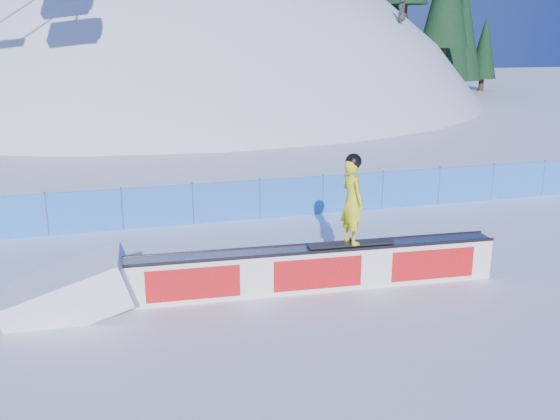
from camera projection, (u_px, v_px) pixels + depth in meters
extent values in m
plane|color=white|center=(347.00, 267.00, 14.88)|extent=(160.00, 160.00, 0.00)
sphere|color=white|center=(173.00, 292.00, 58.61)|extent=(64.00, 64.00, 64.00)
cylinder|color=#362115|center=(406.00, 12.00, 51.65)|extent=(0.50, 0.50, 1.40)
cylinder|color=#362115|center=(434.00, 48.00, 54.46)|extent=(0.50, 0.50, 1.40)
cylinder|color=#362115|center=(413.00, 57.00, 60.79)|extent=(0.50, 0.50, 1.40)
cone|color=black|center=(416.00, 12.00, 59.64)|extent=(3.21, 3.21, 7.31)
cylinder|color=#362115|center=(432.00, 62.00, 57.97)|extent=(0.50, 0.50, 1.40)
cone|color=black|center=(435.00, 18.00, 56.91)|extent=(2.94, 2.94, 6.68)
cylinder|color=#362115|center=(436.00, 83.00, 63.51)|extent=(0.50, 0.50, 1.40)
cone|color=black|center=(439.00, 37.00, 62.28)|extent=(3.49, 3.49, 7.93)
cylinder|color=#362115|center=(461.00, 85.00, 61.40)|extent=(0.50, 0.50, 1.40)
cone|color=black|center=(464.00, 44.00, 60.35)|extent=(2.89, 2.89, 6.56)
cylinder|color=#362115|center=(495.00, 87.00, 59.19)|extent=(0.50, 0.50, 1.40)
cone|color=black|center=(500.00, 41.00, 58.06)|extent=(3.15, 3.15, 7.17)
cube|color=blue|center=(292.00, 197.00, 18.88)|extent=(22.00, 0.03, 1.20)
cylinder|color=#3F4E72|center=(47.00, 213.00, 17.00)|extent=(0.05, 0.05, 1.30)
cylinder|color=#3F4E72|center=(122.00, 208.00, 17.54)|extent=(0.05, 0.05, 1.30)
cylinder|color=#3F4E72|center=(193.00, 203.00, 18.07)|extent=(0.05, 0.05, 1.30)
cylinder|color=#3F4E72|center=(260.00, 198.00, 18.60)|extent=(0.05, 0.05, 1.30)
cylinder|color=#3F4E72|center=(323.00, 193.00, 19.14)|extent=(0.05, 0.05, 1.30)
cylinder|color=#3F4E72|center=(382.00, 189.00, 19.67)|extent=(0.05, 0.05, 1.30)
cylinder|color=#3F4E72|center=(439.00, 185.00, 20.20)|extent=(0.05, 0.05, 1.30)
cylinder|color=#3F4E72|center=(492.00, 181.00, 20.74)|extent=(0.05, 0.05, 1.30)
cylinder|color=#3F4E72|center=(543.00, 177.00, 21.27)|extent=(0.05, 0.05, 1.30)
cube|color=white|center=(315.00, 269.00, 13.45)|extent=(8.12, 1.04, 0.91)
cube|color=#90939D|center=(315.00, 249.00, 13.32)|extent=(8.04, 1.06, 0.04)
cube|color=black|center=(319.00, 252.00, 13.07)|extent=(8.09, 0.56, 0.06)
cube|color=black|center=(312.00, 244.00, 13.57)|extent=(8.09, 0.56, 0.06)
cube|color=red|center=(318.00, 274.00, 13.20)|extent=(7.68, 0.53, 0.68)
cube|color=red|center=(312.00, 265.00, 13.70)|extent=(7.68, 0.53, 0.68)
cube|color=black|center=(351.00, 243.00, 13.47)|extent=(1.92, 0.47, 0.04)
imported|color=yellow|center=(352.00, 201.00, 13.22)|extent=(0.55, 0.74, 1.84)
sphere|color=black|center=(353.00, 162.00, 12.98)|extent=(0.34, 0.34, 0.34)
imported|color=#2B2B2B|center=(402.00, 9.00, 41.99)|extent=(0.70, 0.91, 1.65)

